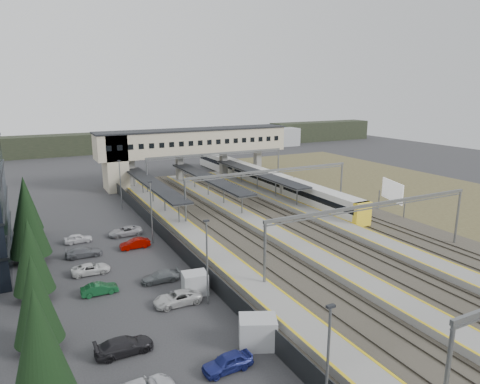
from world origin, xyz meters
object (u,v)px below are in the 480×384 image
relay_cabin_near (258,332)px  billboard (392,192)px  relay_cabin_far (195,283)px  footbridge (182,145)px  train (262,178)px

relay_cabin_near → billboard: 41.91m
relay_cabin_far → footbridge: size_ratio=0.06×
relay_cabin_far → train: size_ratio=0.04×
footbridge → billboard: footbridge is taller
train → relay_cabin_near: bearing=-120.4°
billboard → train: bearing=109.5°
relay_cabin_near → train: 53.76m
relay_cabin_near → relay_cabin_far: 10.37m
train → footbridge: bearing=137.1°
train → relay_cabin_far: bearing=-128.1°
relay_cabin_far → billboard: size_ratio=0.43×
relay_cabin_near → train: bearing=59.6°
billboard → footbridge: bearing=120.1°
relay_cabin_near → billboard: bearing=30.5°
footbridge → train: 17.82m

